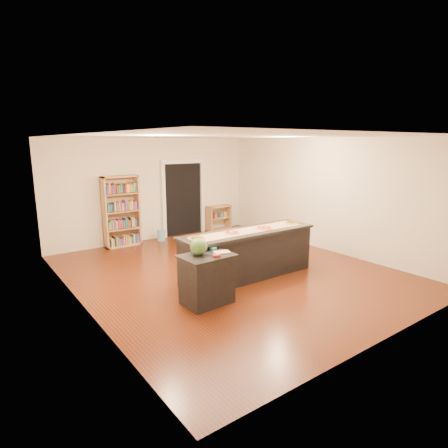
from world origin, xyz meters
TOP-DOWN VIEW (x-y plane):
  - room at (0.00, 0.00)m, footprint 6.00×7.00m
  - doorway at (0.90, 3.46)m, footprint 1.40×0.09m
  - kitchen_island at (0.11, -0.46)m, footprint 2.93×0.79m
  - side_counter at (-1.25, -1.03)m, footprint 0.86×0.63m
  - bookshelf at (-1.05, 3.29)m, footprint 0.93×0.33m
  - low_shelf at (2.04, 3.29)m, footprint 0.77×0.33m
  - waste_bin at (-0.01, 3.16)m, footprint 0.22×0.22m
  - kraft_paper at (0.11, -0.46)m, footprint 2.55×0.47m
  - watermelon at (-1.36, -0.96)m, footprint 0.29×0.29m
  - cutting_board at (-0.98, -1.08)m, footprint 0.31×0.26m
  - package_red at (-1.19, -1.23)m, footprint 0.13×0.11m
  - package_teal at (-1.01, -0.87)m, footprint 0.13×0.13m
  - pizza_a at (-1.06, -0.41)m, footprint 0.34×0.34m
  - pizza_b at (-0.28, -0.43)m, footprint 0.30×0.30m
  - pizza_c at (0.50, -0.50)m, footprint 0.34×0.34m
  - pizza_d at (1.28, -0.48)m, footprint 0.28×0.28m

SIDE VIEW (x-z plane):
  - waste_bin at x=-0.01m, z-range 0.00..0.32m
  - low_shelf at x=2.04m, z-range 0.00..0.77m
  - side_counter at x=-1.25m, z-range 0.00..0.86m
  - kitchen_island at x=0.11m, z-range 0.00..0.97m
  - cutting_board at x=-0.98m, z-range 0.85..0.87m
  - package_red at x=-1.19m, z-range 0.85..0.90m
  - package_teal at x=-1.01m, z-range 0.85..0.90m
  - bookshelf at x=-1.05m, z-range 0.00..1.85m
  - kraft_paper at x=0.11m, z-range 0.97..0.97m
  - pizza_a at x=-1.06m, z-range 0.97..0.99m
  - pizza_b at x=-0.28m, z-range 0.97..0.99m
  - pizza_d at x=1.28m, z-range 0.97..0.99m
  - pizza_c at x=0.50m, z-range 0.97..0.99m
  - watermelon at x=-1.36m, z-range 0.85..1.14m
  - doorway at x=0.90m, z-range 0.10..2.31m
  - room at x=0.00m, z-range 0.00..2.80m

